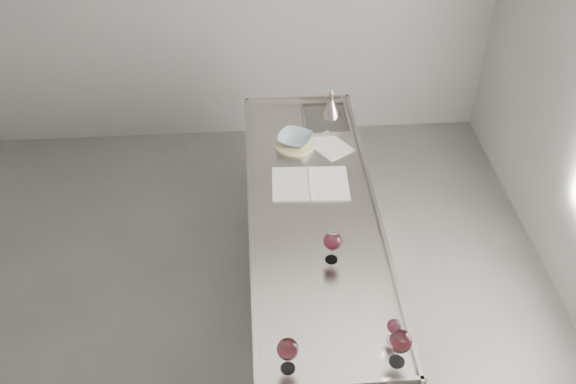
{
  "coord_description": "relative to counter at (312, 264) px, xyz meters",
  "views": [
    {
      "loc": [
        0.15,
        -2.49,
        3.44
      ],
      "look_at": [
        0.35,
        0.37,
        1.02
      ],
      "focal_mm": 40.0,
      "sensor_mm": 36.0,
      "label": 1
    }
  ],
  "objects": [
    {
      "name": "notebook",
      "position": [
        0.0,
        0.23,
        0.47
      ],
      "size": [
        0.48,
        0.34,
        0.02
      ],
      "rotation": [
        0.0,
        0.0,
        -0.04
      ],
      "color": "silver",
      "rests_on": "counter"
    },
    {
      "name": "wine_glass_left",
      "position": [
        -0.23,
        -1.08,
        0.61
      ],
      "size": [
        0.1,
        0.1,
        0.2
      ],
      "rotation": [
        0.0,
        0.0,
        0.31
      ],
      "color": "white",
      "rests_on": "counter"
    },
    {
      "name": "room_shell",
      "position": [
        -0.5,
        -0.3,
        0.93
      ],
      "size": [
        4.54,
        5.04,
        2.84
      ],
      "color": "#54524F",
      "rests_on": "ground"
    },
    {
      "name": "wine_glass_small",
      "position": [
        0.27,
        -0.96,
        0.57
      ],
      "size": [
        0.07,
        0.07,
        0.14
      ],
      "rotation": [
        0.0,
        0.0,
        -0.16
      ],
      "color": "white",
      "rests_on": "counter"
    },
    {
      "name": "loose_paper_top",
      "position": [
        0.17,
        0.62,
        0.47
      ],
      "size": [
        0.33,
        0.36,
        0.0
      ],
      "primitive_type": "cube",
      "rotation": [
        0.0,
        0.0,
        0.57
      ],
      "color": "silver",
      "rests_on": "counter"
    },
    {
      "name": "wine_glass_middle",
      "position": [
        0.05,
        -0.41,
        0.6
      ],
      "size": [
        0.1,
        0.1,
        0.19
      ],
      "rotation": [
        0.0,
        0.0,
        0.18
      ],
      "color": "white",
      "rests_on": "counter"
    },
    {
      "name": "ceramic_bowl",
      "position": [
        -0.06,
        0.65,
        0.52
      ],
      "size": [
        0.29,
        0.29,
        0.05
      ],
      "primitive_type": "imported",
      "rotation": [
        0.0,
        0.0,
        -0.43
      ],
      "color": "#8B9EA1",
      "rests_on": "trivet"
    },
    {
      "name": "wine_funnel",
      "position": [
        0.22,
        0.98,
        0.54
      ],
      "size": [
        0.15,
        0.15,
        0.22
      ],
      "rotation": [
        0.0,
        0.0,
        -0.0
      ],
      "color": "#A9A196",
      "rests_on": "counter"
    },
    {
      "name": "wine_glass_right",
      "position": [
        0.27,
        -1.08,
        0.62
      ],
      "size": [
        0.11,
        0.11,
        0.21
      ],
      "rotation": [
        0.0,
        0.0,
        -0.39
      ],
      "color": "white",
      "rests_on": "counter"
    },
    {
      "name": "trivet",
      "position": [
        -0.06,
        0.65,
        0.48
      ],
      "size": [
        0.27,
        0.27,
        0.02
      ],
      "primitive_type": "cylinder",
      "rotation": [
        0.0,
        0.0,
        -0.03
      ],
      "color": "#C8BF81",
      "rests_on": "counter"
    },
    {
      "name": "counter",
      "position": [
        0.0,
        0.0,
        0.0
      ],
      "size": [
        0.77,
        2.42,
        0.97
      ],
      "color": "gray",
      "rests_on": "ground"
    }
  ]
}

